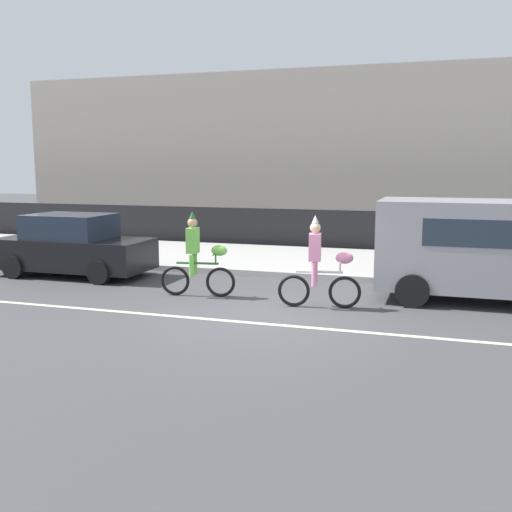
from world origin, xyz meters
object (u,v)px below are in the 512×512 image
Objects in this scene: parade_cyclist_lime at (198,259)px; parked_van_grey at (503,244)px; parked_car_black at (73,247)px; parade_cyclist_pink at (320,267)px.

parked_van_grey is at bearing 11.97° from parade_cyclist_lime.
parade_cyclist_lime is 0.47× the size of parked_car_black.
parade_cyclist_pink is at bearing -156.15° from parked_van_grey.
parked_van_grey is 1.22× the size of parked_car_black.
parade_cyclist_pink is 0.38× the size of parked_van_grey.
parade_cyclist_lime is at bearing 175.37° from parade_cyclist_pink.
parade_cyclist_pink reaches higher than parked_car_black.
parked_van_grey reaches higher than parade_cyclist_lime.
parade_cyclist_lime reaches higher than parked_car_black.
parade_cyclist_lime is 2.84m from parade_cyclist_pink.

